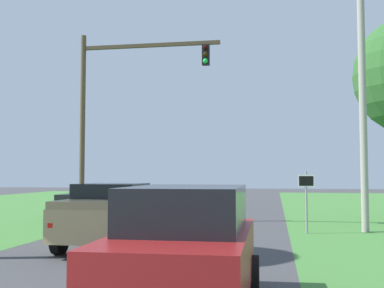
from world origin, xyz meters
TOP-DOWN VIEW (x-y plane):
  - ground_plane at (0.00, 9.73)m, footprint 120.00×120.00m
  - red_suv_near at (2.23, 4.97)m, footprint 2.29×4.48m
  - pickup_truck_lead at (-1.15, 11.26)m, footprint 2.33×5.04m
  - traffic_light at (-3.54, 18.15)m, footprint 6.48×0.40m
  - keep_moving_sign at (4.77, 15.75)m, footprint 0.60×0.09m
  - crossing_suv_far at (-4.38, 19.80)m, footprint 4.78×2.21m
  - utility_pole_right at (6.98, 16.53)m, footprint 0.28×0.28m

SIDE VIEW (x-z plane):
  - ground_plane at x=0.00m, z-range 0.00..0.00m
  - crossing_suv_far at x=-4.38m, z-range 0.05..1.77m
  - pickup_truck_lead at x=-1.15m, z-range 0.03..1.94m
  - red_suv_near at x=2.23m, z-range 0.04..2.04m
  - keep_moving_sign at x=4.77m, z-range 0.32..2.61m
  - utility_pole_right at x=6.98m, z-range 0.00..9.79m
  - traffic_light at x=-3.54m, z-range 1.24..9.83m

